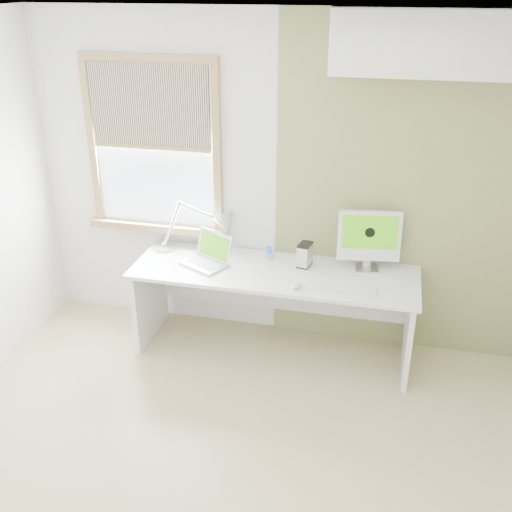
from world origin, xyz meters
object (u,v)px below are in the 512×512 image
(desk_lamp, at_px, (213,226))
(desk, at_px, (275,289))
(imac, at_px, (369,237))
(laptop, at_px, (209,256))
(external_drive, at_px, (305,255))

(desk_lamp, bearing_deg, desk, -17.14)
(desk, bearing_deg, imac, 12.34)
(desk, distance_m, desk_lamp, 0.71)
(laptop, bearing_deg, desk, 5.34)
(imac, bearing_deg, laptop, -170.67)
(external_drive, xyz_separation_m, imac, (0.47, 0.07, 0.17))
(desk_lamp, height_order, imac, imac)
(desk_lamp, distance_m, external_drive, 0.78)
(desk_lamp, xyz_separation_m, laptop, (0.02, -0.22, -0.16))
(desk_lamp, xyz_separation_m, imac, (1.24, -0.02, 0.04))
(desk_lamp, relative_size, external_drive, 4.11)
(desk_lamp, xyz_separation_m, external_drive, (0.77, -0.09, -0.13))
(desk, xyz_separation_m, imac, (0.69, 0.15, 0.46))
(external_drive, bearing_deg, laptop, -170.02)
(desk_lamp, bearing_deg, external_drive, -6.66)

